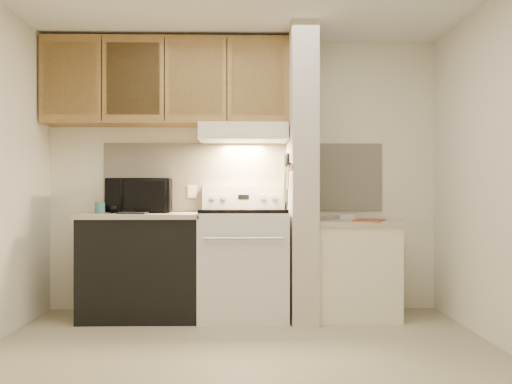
{
  "coord_description": "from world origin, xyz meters",
  "views": [
    {
      "loc": [
        0.02,
        -3.57,
        1.1
      ],
      "look_at": [
        0.1,
        0.75,
        1.1
      ],
      "focal_mm": 38.0,
      "sensor_mm": 36.0,
      "label": 1
    }
  ],
  "objects": [
    {
      "name": "knife_handle_b",
      "position": [
        0.38,
        1.03,
        1.37
      ],
      "size": [
        0.02,
        0.02,
        0.1
      ],
      "primitive_type": "cylinder",
      "color": "black",
      "rests_on": "knife_strip"
    },
    {
      "name": "hood_lip",
      "position": [
        0.0,
        1.07,
        1.58
      ],
      "size": [
        0.78,
        0.04,
        0.06
      ],
      "primitive_type": "cube",
      "color": "#F3E9CA",
      "rests_on": "range_hood"
    },
    {
      "name": "wall_back",
      "position": [
        0.0,
        1.5,
        1.25
      ],
      "size": [
        3.6,
        2.5,
        0.02
      ],
      "primitive_type": "cube",
      "rotation": [
        1.57,
        0.0,
        0.0
      ],
      "color": "white",
      "rests_on": "floor"
    },
    {
      "name": "knife_blade_a",
      "position": [
        0.38,
        0.94,
        1.22
      ],
      "size": [
        0.01,
        0.03,
        0.16
      ],
      "primitive_type": "cube",
      "color": "silver",
      "rests_on": "knife_strip"
    },
    {
      "name": "oven_mitt",
      "position": [
        0.38,
        1.32,
        1.14
      ],
      "size": [
        0.03,
        0.11,
        0.27
      ],
      "primitive_type": "cube",
      "color": "slate",
      "rests_on": "partition_pillar"
    },
    {
      "name": "cab_gap_c",
      "position": [
        -0.14,
        1.16,
        2.08
      ],
      "size": [
        0.01,
        0.01,
        0.73
      ],
      "primitive_type": "cube",
      "color": "black",
      "rests_on": "upper_cabinets"
    },
    {
      "name": "floor",
      "position": [
        0.0,
        0.0,
        0.0
      ],
      "size": [
        3.6,
        3.6,
        0.0
      ],
      "primitive_type": "plane",
      "color": "tan",
      "rests_on": "ground"
    },
    {
      "name": "knife_strip",
      "position": [
        0.39,
        1.1,
        1.32
      ],
      "size": [
        0.02,
        0.42,
        0.04
      ],
      "primitive_type": "cube",
      "color": "black",
      "rests_on": "partition_pillar"
    },
    {
      "name": "knife_blade_e",
      "position": [
        0.38,
        1.26,
        1.21
      ],
      "size": [
        0.01,
        0.04,
        0.18
      ],
      "primitive_type": "cube",
      "color": "silver",
      "rests_on": "knife_strip"
    },
    {
      "name": "knife_blade_c",
      "position": [
        0.38,
        1.11,
        1.2
      ],
      "size": [
        0.01,
        0.04,
        0.2
      ],
      "primitive_type": "cube",
      "color": "silver",
      "rests_on": "knife_strip"
    },
    {
      "name": "microwave",
      "position": [
        -0.93,
        1.31,
        1.06
      ],
      "size": [
        0.58,
        0.41,
        0.31
      ],
      "primitive_type": "imported",
      "rotation": [
        0.0,
        0.0,
        0.07
      ],
      "color": "black",
      "rests_on": "left_countertop"
    },
    {
      "name": "knife_handle_c",
      "position": [
        0.38,
        1.11,
        1.37
      ],
      "size": [
        0.02,
        0.02,
        0.1
      ],
      "primitive_type": "cylinder",
      "color": "black",
      "rests_on": "knife_strip"
    },
    {
      "name": "oven_handle",
      "position": [
        0.0,
        0.8,
        0.72
      ],
      "size": [
        0.65,
        0.02,
        0.02
      ],
      "primitive_type": "cylinder",
      "rotation": [
        0.0,
        1.57,
        0.0
      ],
      "color": "silver",
      "rests_on": "range_body"
    },
    {
      "name": "dishwasher_front",
      "position": [
        -0.88,
        1.17,
        0.43
      ],
      "size": [
        1.0,
        0.63,
        0.87
      ],
      "primitive_type": "cube",
      "color": "black",
      "rests_on": "floor"
    },
    {
      "name": "range_knob_right_inner",
      "position": [
        0.18,
        1.4,
        1.05
      ],
      "size": [
        0.05,
        0.02,
        0.05
      ],
      "primitive_type": "cylinder",
      "rotation": [
        1.57,
        0.0,
        0.0
      ],
      "color": "silver",
      "rests_on": "range_backguard"
    },
    {
      "name": "left_countertop",
      "position": [
        -0.88,
        1.17,
        0.89
      ],
      "size": [
        1.04,
        0.67,
        0.04
      ],
      "primitive_type": "cube",
      "color": "#BCAF98",
      "rests_on": "dishwasher_front"
    },
    {
      "name": "outlet",
      "position": [
        -0.48,
        1.48,
        1.1
      ],
      "size": [
        0.08,
        0.01,
        0.12
      ],
      "primitive_type": "cube",
      "color": "#F3E9CA",
      "rests_on": "backsplash"
    },
    {
      "name": "oven_window",
      "position": [
        0.0,
        0.84,
        0.5
      ],
      "size": [
        0.5,
        0.01,
        0.3
      ],
      "primitive_type": "cube",
      "color": "black",
      "rests_on": "range_body"
    },
    {
      "name": "cab_gap_b",
      "position": [
        -0.69,
        1.16,
        2.08
      ],
      "size": [
        0.01,
        0.01,
        0.73
      ],
      "primitive_type": "cube",
      "color": "black",
      "rests_on": "upper_cabinets"
    },
    {
      "name": "cab_door_b",
      "position": [
        -0.96,
        1.17,
        2.08
      ],
      "size": [
        0.46,
        0.01,
        0.63
      ],
      "primitive_type": "cube",
      "color": "olive",
      "rests_on": "upper_cabinets"
    },
    {
      "name": "cooktop",
      "position": [
        0.0,
        1.16,
        0.94
      ],
      "size": [
        0.74,
        0.64,
        0.03
      ],
      "primitive_type": "cube",
      "color": "black",
      "rests_on": "range_body"
    },
    {
      "name": "pillar_trim",
      "position": [
        0.39,
        1.15,
        1.3
      ],
      "size": [
        0.01,
        0.7,
        0.04
      ],
      "primitive_type": "cube",
      "color": "olive",
      "rests_on": "partition_pillar"
    },
    {
      "name": "backsplash",
      "position": [
        0.0,
        1.49,
        1.24
      ],
      "size": [
        2.6,
        0.02,
        0.63
      ],
      "primitive_type": "cube",
      "color": "beige",
      "rests_on": "wall_back"
    },
    {
      "name": "right_countertop",
      "position": [
        0.97,
        1.15,
        0.83
      ],
      "size": [
        0.74,
        0.64,
        0.04
      ],
      "primitive_type": "cube",
      "color": "#BCAF98",
      "rests_on": "right_cab_base"
    },
    {
      "name": "spoon_rest",
      "position": [
        -0.92,
        0.97,
        0.92
      ],
      "size": [
        0.25,
        0.13,
        0.02
      ],
      "primitive_type": "cube",
      "rotation": [
        0.0,
        0.0,
        -0.25
      ],
      "color": "black",
      "rests_on": "left_countertop"
    },
    {
      "name": "cab_door_a",
      "position": [
        -1.51,
        1.17,
        2.08
      ],
      "size": [
        0.46,
        0.01,
        0.63
      ],
      "primitive_type": "cube",
      "color": "olive",
      "rests_on": "upper_cabinets"
    },
    {
      "name": "teal_jar",
      "position": [
        -1.23,
        1.09,
        0.96
      ],
      "size": [
        0.09,
        0.09,
        0.1
      ],
      "primitive_type": "cylinder",
      "rotation": [
        0.0,
        0.0,
        -0.02
      ],
      "color": "#307270",
      "rests_on": "left_countertop"
    },
    {
      "name": "cab_gap_a",
      "position": [
        -1.23,
        1.16,
        2.08
      ],
      "size": [
        0.01,
        0.01,
        0.73
      ],
      "primitive_type": "cube",
      "color": "black",
      "rests_on": "upper_cabinets"
    },
    {
      "name": "partition_pillar",
      "position": [
        0.51,
        1.15,
        1.25
      ],
      "size": [
        0.22,
        0.7,
        2.5
      ],
      "primitive_type": "cube",
      "color": "beige",
      "rests_on": "floor"
    },
    {
      "name": "knife_handle_d",
      "position": [
        0.38,
        1.18,
        1.37
      ],
      "size": [
        0.02,
        0.02,
        0.1
      ],
      "primitive_type": "cylinder",
      "color": "black",
      "rests_on": "knife_strip"
    },
    {
      "name": "upper_cabinets",
      "position": [
        -0.69,
        1.32,
        2.08
      ],
      "size": [
        2.18,
        0.33,
        0.77
      ],
      "primitive_type": "cube",
      "color": "olive",
      "rests_on": "wall_back"
    },
    {
      "name": "range_knob_right_outer",
      "position": [
        0.28,
        1.4,
        1.05
      ],
      "size": [
        0.05,
        0.02,
        0.05
      ],
      "primitive_type": "cylinder",
      "rotation": [
        1.57,
        0.0,
        0.0
      ],
      "color": "silver",
      "rests_on": "range_backguard"
    },
    {
      "name": "range_backguard",
      "position": [
        0.0,
        1.44,
        1.05
      ],
      "size": [
        0.76,
        0.08,
        0.2
      ],
      "primitive_type": "cube",
      "color": "silver",
      "rests_on": "range_body"
    },
    {
      "name": "white_box",
      "position": [
        0.92,
        1.33,
        0.87
      ],
      "size": [
        0.17,
        0.15,
        0.04
      ],
      "primitive_type": "cube",
      "rotation": [
        0.0,
        0.0,
        0.38
      ],
      "color": "white",
      "rests_on": "right_countertop"
    },
    {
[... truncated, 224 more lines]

